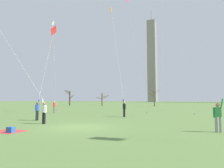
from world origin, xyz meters
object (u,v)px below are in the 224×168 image
kite_flyer_midfield_center_orange (122,91)px  picnic_spot (10,130)px  bare_tree_center (102,99)px  kite_flyer_far_back_purple (27,83)px  kite_flyer_midfield_right_red (43,83)px  bare_tree_right_of_center (154,97)px  bare_tree_rightmost (70,97)px  distant_kite_high_overhead_pink (129,11)px  distant_kite_drifting_left_yellow (163,3)px  distant_kite_low_near_trees_white (53,29)px  bystander_watching_nearby (54,106)px

kite_flyer_midfield_center_orange → picnic_spot: 13.07m
picnic_spot → bare_tree_center: bearing=107.5°
kite_flyer_midfield_center_orange → bare_tree_center: size_ratio=4.15×
kite_flyer_midfield_center_orange → bare_tree_center: 38.04m
kite_flyer_far_back_purple → kite_flyer_midfield_right_red: 3.93m
kite_flyer_far_back_purple → kite_flyer_midfield_center_orange: (5.00, 8.77, -0.35)m
bare_tree_center → kite_flyer_far_back_purple: bearing=-74.0°
picnic_spot → bare_tree_right_of_center: bare_tree_right_of_center is taller
kite_flyer_midfield_center_orange → bare_tree_rightmost: (-27.62, 32.24, -0.27)m
kite_flyer_midfield_right_red → picnic_spot: (4.00, -7.37, -3.36)m
bare_tree_rightmost → picnic_spot: bearing=-60.7°
kite_flyer_midfield_right_red → distant_kite_high_overhead_pink: bearing=59.1°
kite_flyer_midfield_right_red → distant_kite_drifting_left_yellow: 33.50m
distant_kite_high_overhead_pink → kite_flyer_far_back_purple: bearing=-108.1°
distant_kite_low_near_trees_white → picnic_spot: 34.25m
kite_flyer_midfield_center_orange → picnic_spot: (-2.54, -12.53, -2.71)m
kite_flyer_far_back_purple → distant_kite_low_near_trees_white: distant_kite_low_near_trees_white is taller
distant_kite_drifting_left_yellow → distant_kite_low_near_trees_white: (-21.56, -8.51, -5.75)m
kite_flyer_midfield_center_orange → bare_tree_rightmost: size_ratio=3.20×
kite_flyer_midfield_center_orange → distant_kite_drifting_left_yellow: distant_kite_drifting_left_yellow is taller
kite_flyer_midfield_right_red → bare_tree_center: bearing=105.3°
kite_flyer_midfield_right_red → picnic_spot: size_ratio=6.24×
distant_kite_drifting_left_yellow → bare_tree_right_of_center: distant_kite_drifting_left_yellow is taller
bare_tree_rightmost → kite_flyer_midfield_right_red: bearing=-60.6°
kite_flyer_midfield_center_orange → picnic_spot: size_ratio=8.43×
bare_tree_center → bare_tree_right_of_center: bearing=0.5°
kite_flyer_midfield_center_orange → picnic_spot: kite_flyer_midfield_center_orange is taller
kite_flyer_far_back_purple → kite_flyer_midfield_right_red: bearing=113.1°
bystander_watching_nearby → distant_kite_high_overhead_pink: 16.73m
kite_flyer_midfield_right_red → distant_kite_low_near_trees_white: bearing=125.5°
bare_tree_center → bystander_watching_nearby: bearing=-77.8°
bare_tree_center → kite_flyer_midfield_right_red: bearing=-74.7°
kite_flyer_midfield_right_red → bare_tree_right_of_center: kite_flyer_midfield_right_red is taller
kite_flyer_far_back_purple → distant_kite_drifting_left_yellow: size_ratio=0.64×
bystander_watching_nearby → picnic_spot: bystander_watching_nearby is taller
kite_flyer_midfield_center_orange → distant_kite_drifting_left_yellow: 28.80m
distant_kite_drifting_left_yellow → bystander_watching_nearby: bearing=-123.3°
bystander_watching_nearby → bare_tree_center: 33.01m
kite_flyer_midfield_right_red → bystander_watching_nearby: size_ratio=7.17×
distant_kite_drifting_left_yellow → bare_tree_rightmost: size_ratio=5.36×
distant_kite_low_near_trees_white → bare_tree_right_of_center: (17.27, 21.55, -14.21)m
picnic_spot → bare_tree_right_of_center: 46.63m
kite_flyer_far_back_purple → kite_flyer_midfield_right_red: size_ratio=1.46×
bystander_watching_nearby → bare_tree_center: bearing=102.2°
kite_flyer_midfield_right_red → picnic_spot: kite_flyer_midfield_right_red is taller
bystander_watching_nearby → picnic_spot: (7.72, -14.19, -0.81)m
bystander_watching_nearby → bare_tree_center: bare_tree_center is taller
distant_kite_high_overhead_pink → bare_tree_center: distant_kite_high_overhead_pink is taller
distant_kite_low_near_trees_white → bare_tree_right_of_center: bearing=51.3°
bare_tree_rightmost → kite_flyer_far_back_purple: bearing=-61.1°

